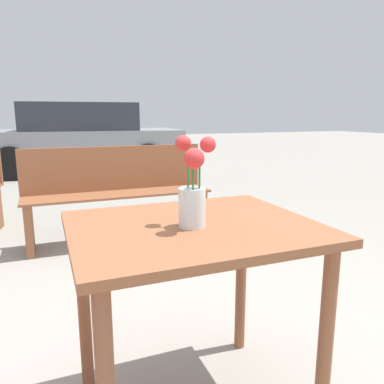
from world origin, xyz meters
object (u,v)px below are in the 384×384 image
Objects in this scene: bench_middle at (118,190)px; table_front at (193,257)px; parked_car at (81,140)px; flower_vase at (193,194)px.

table_front is at bearing -94.63° from bench_middle.
table_front is 0.21× the size of parked_car.
flower_vase is 6.73m from parked_car.
flower_vase is at bearing -93.57° from parked_car.
parked_car is (0.42, 6.71, -0.22)m from flower_vase.
bench_middle reaches higher than table_front.
table_front is 2.80× the size of flower_vase.
flower_vase is 2.23m from bench_middle.
bench_middle is (0.19, 2.18, -0.40)m from flower_vase.
table_front is 0.53× the size of bench_middle.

